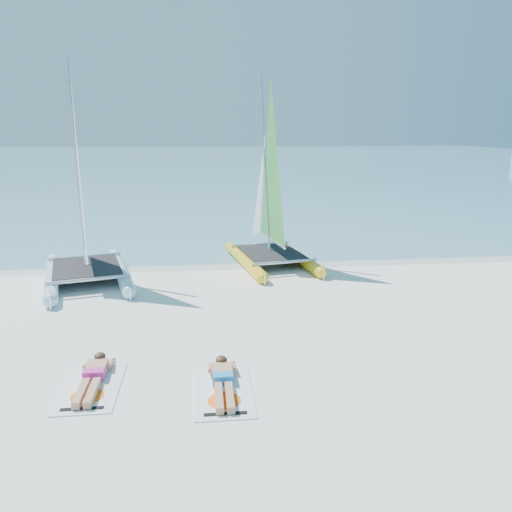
{
  "coord_description": "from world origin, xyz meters",
  "views": [
    {
      "loc": [
        -0.6,
        -10.8,
        4.44
      ],
      "look_at": [
        0.67,
        1.2,
        1.36
      ],
      "focal_mm": 35.0,
      "sensor_mm": 36.0,
      "label": 1
    }
  ],
  "objects_px": {
    "catamaran_yellow": "(267,203)",
    "sunbather_a": "(93,376)",
    "catamaran_blue": "(82,214)",
    "towel_a": "(92,386)",
    "sunbather_b": "(223,380)",
    "towel_b": "(223,391)"
  },
  "relations": [
    {
      "from": "catamaran_yellow",
      "to": "sunbather_a",
      "type": "height_order",
      "value": "catamaran_yellow"
    },
    {
      "from": "towel_a",
      "to": "catamaran_yellow",
      "type": "bearing_deg",
      "value": 63.35
    },
    {
      "from": "catamaran_yellow",
      "to": "towel_b",
      "type": "height_order",
      "value": "catamaran_yellow"
    },
    {
      "from": "catamaran_blue",
      "to": "towel_a",
      "type": "height_order",
      "value": "catamaran_blue"
    },
    {
      "from": "towel_a",
      "to": "sunbather_a",
      "type": "bearing_deg",
      "value": 90.0
    },
    {
      "from": "towel_a",
      "to": "catamaran_blue",
      "type": "bearing_deg",
      "value": 102.68
    },
    {
      "from": "catamaran_blue",
      "to": "towel_b",
      "type": "distance_m",
      "value": 8.33
    },
    {
      "from": "catamaran_blue",
      "to": "towel_a",
      "type": "distance_m",
      "value": 7.18
    },
    {
      "from": "towel_a",
      "to": "sunbather_b",
      "type": "xyz_separation_m",
      "value": [
        2.32,
        -0.2,
        0.11
      ]
    },
    {
      "from": "sunbather_b",
      "to": "towel_a",
      "type": "bearing_deg",
      "value": 174.96
    },
    {
      "from": "catamaran_yellow",
      "to": "catamaran_blue",
      "type": "bearing_deg",
      "value": -174.08
    },
    {
      "from": "towel_b",
      "to": "sunbather_b",
      "type": "height_order",
      "value": "sunbather_b"
    },
    {
      "from": "catamaran_blue",
      "to": "sunbather_b",
      "type": "xyz_separation_m",
      "value": [
        3.83,
        -6.93,
        -1.89
      ]
    },
    {
      "from": "catamaran_yellow",
      "to": "sunbather_a",
      "type": "distance_m",
      "value": 9.41
    },
    {
      "from": "towel_a",
      "to": "towel_b",
      "type": "distance_m",
      "value": 2.35
    },
    {
      "from": "towel_a",
      "to": "sunbather_b",
      "type": "relative_size",
      "value": 1.07
    },
    {
      "from": "sunbather_a",
      "to": "towel_b",
      "type": "height_order",
      "value": "sunbather_a"
    },
    {
      "from": "towel_b",
      "to": "sunbather_b",
      "type": "relative_size",
      "value": 1.07
    },
    {
      "from": "catamaran_blue",
      "to": "sunbather_b",
      "type": "bearing_deg",
      "value": -75.61
    },
    {
      "from": "catamaran_blue",
      "to": "catamaran_yellow",
      "type": "distance_m",
      "value": 5.96
    },
    {
      "from": "sunbather_a",
      "to": "towel_b",
      "type": "relative_size",
      "value": 0.93
    },
    {
      "from": "towel_a",
      "to": "towel_b",
      "type": "height_order",
      "value": "same"
    }
  ]
}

